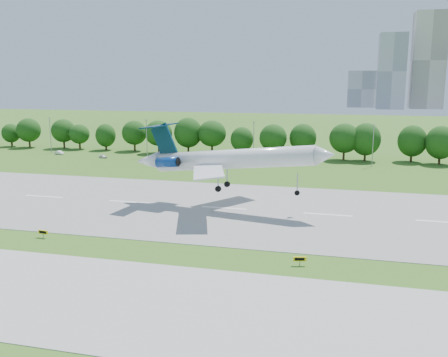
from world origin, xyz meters
TOP-DOWN VIEW (x-y plane):
  - ground at (0.00, 0.00)m, footprint 600.00×600.00m
  - runway at (0.00, 25.00)m, footprint 400.00×45.00m
  - tree_line at (0.00, 92.00)m, footprint 288.40×8.40m
  - light_poles at (-2.50, 82.00)m, footprint 175.90×0.25m
  - skyline at (100.16, 390.61)m, footprint 127.00×52.00m
  - airliner at (19.79, 25.27)m, footprint 40.72×29.26m
  - taxi_sign_centre at (-3.56, 0.09)m, footprint 1.78×0.39m
  - taxi_sign_right at (37.49, -2.15)m, footprint 1.81×0.60m
  - service_vehicle_a at (-51.37, 80.78)m, footprint 3.92×2.55m
  - service_vehicle_b at (-33.30, 77.25)m, footprint 3.37×2.33m

SIDE VIEW (x-z plane):
  - ground at x=0.00m, z-range 0.00..0.00m
  - runway at x=0.00m, z-range 0.00..0.08m
  - service_vehicle_b at x=-33.30m, z-range 0.00..1.07m
  - service_vehicle_a at x=-51.37m, z-range 0.00..1.22m
  - taxi_sign_centre at x=-3.56m, z-range 0.30..1.54m
  - taxi_sign_right at x=37.49m, z-range 0.30..1.58m
  - tree_line at x=0.00m, z-range 0.99..11.39m
  - light_poles at x=-2.50m, z-range 0.24..12.43m
  - airliner at x=19.79m, z-range 3.51..16.16m
  - skyline at x=100.16m, z-range -9.54..70.46m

